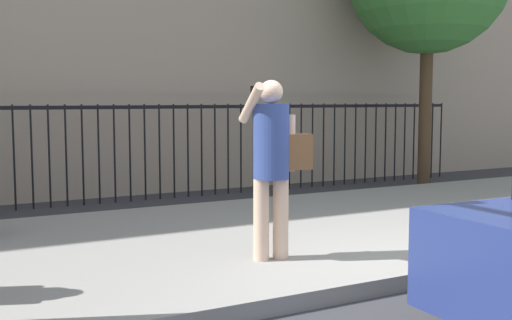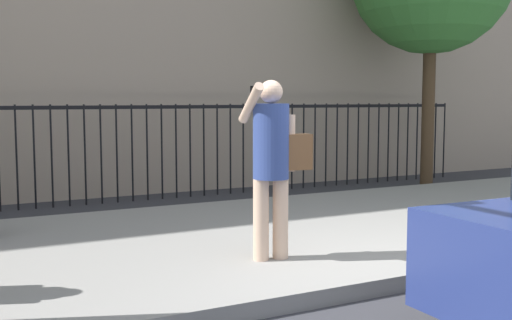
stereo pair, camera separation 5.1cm
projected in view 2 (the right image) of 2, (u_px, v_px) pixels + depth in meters
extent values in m
plane|color=#333338|center=(427.00, 288.00, 5.56)|extent=(60.00, 60.00, 0.00)
cube|color=gray|center=(297.00, 233.00, 7.48)|extent=(28.00, 4.40, 0.15)
cube|color=black|center=(183.00, 107.00, 10.59)|extent=(12.00, 0.04, 0.06)
cylinder|color=black|center=(17.00, 158.00, 9.41)|extent=(0.03, 0.03, 1.60)
cylinder|color=black|center=(34.00, 157.00, 9.53)|extent=(0.03, 0.03, 1.60)
cylinder|color=black|center=(52.00, 156.00, 9.65)|extent=(0.03, 0.03, 1.60)
cylinder|color=black|center=(69.00, 156.00, 9.77)|extent=(0.03, 0.03, 1.60)
cylinder|color=black|center=(85.00, 155.00, 9.89)|extent=(0.03, 0.03, 1.60)
cylinder|color=black|center=(101.00, 154.00, 10.01)|extent=(0.03, 0.03, 1.60)
cylinder|color=black|center=(117.00, 154.00, 10.13)|extent=(0.03, 0.03, 1.60)
cylinder|color=black|center=(132.00, 153.00, 10.25)|extent=(0.03, 0.03, 1.60)
cylinder|color=black|center=(147.00, 152.00, 10.37)|extent=(0.03, 0.03, 1.60)
cylinder|color=black|center=(162.00, 152.00, 10.49)|extent=(0.03, 0.03, 1.60)
cylinder|color=black|center=(176.00, 151.00, 10.61)|extent=(0.03, 0.03, 1.60)
cylinder|color=black|center=(190.00, 151.00, 10.73)|extent=(0.03, 0.03, 1.60)
cylinder|color=black|center=(204.00, 150.00, 10.84)|extent=(0.03, 0.03, 1.60)
cylinder|color=black|center=(217.00, 150.00, 10.96)|extent=(0.03, 0.03, 1.60)
cylinder|color=black|center=(230.00, 149.00, 11.08)|extent=(0.03, 0.03, 1.60)
cylinder|color=black|center=(243.00, 148.00, 11.20)|extent=(0.03, 0.03, 1.60)
cylinder|color=black|center=(256.00, 148.00, 11.32)|extent=(0.03, 0.03, 1.60)
cylinder|color=black|center=(268.00, 147.00, 11.44)|extent=(0.03, 0.03, 1.60)
cylinder|color=black|center=(280.00, 147.00, 11.56)|extent=(0.03, 0.03, 1.60)
cylinder|color=black|center=(292.00, 146.00, 11.68)|extent=(0.03, 0.03, 1.60)
cylinder|color=black|center=(304.00, 146.00, 11.80)|extent=(0.03, 0.03, 1.60)
cylinder|color=black|center=(315.00, 146.00, 11.92)|extent=(0.03, 0.03, 1.60)
cylinder|color=black|center=(326.00, 145.00, 12.04)|extent=(0.03, 0.03, 1.60)
cylinder|color=black|center=(337.00, 145.00, 12.16)|extent=(0.03, 0.03, 1.60)
cylinder|color=black|center=(348.00, 144.00, 12.28)|extent=(0.03, 0.03, 1.60)
cylinder|color=black|center=(358.00, 144.00, 12.39)|extent=(0.03, 0.03, 1.60)
cylinder|color=black|center=(368.00, 143.00, 12.51)|extent=(0.03, 0.03, 1.60)
cylinder|color=black|center=(378.00, 143.00, 12.63)|extent=(0.03, 0.03, 1.60)
cylinder|color=black|center=(388.00, 143.00, 12.75)|extent=(0.03, 0.03, 1.60)
cylinder|color=black|center=(398.00, 142.00, 12.87)|extent=(0.03, 0.03, 1.60)
cylinder|color=black|center=(408.00, 142.00, 12.99)|extent=(0.03, 0.03, 1.60)
cylinder|color=black|center=(417.00, 141.00, 13.11)|extent=(0.03, 0.03, 1.60)
cylinder|color=black|center=(426.00, 141.00, 13.23)|extent=(0.03, 0.03, 1.60)
cylinder|color=black|center=(435.00, 141.00, 13.35)|extent=(0.03, 0.03, 1.60)
cylinder|color=black|center=(444.00, 140.00, 13.47)|extent=(0.03, 0.03, 1.60)
cylinder|color=black|center=(491.00, 280.00, 4.70)|extent=(0.64, 0.23, 0.64)
cylinder|color=beige|center=(261.00, 220.00, 5.91)|extent=(0.15, 0.15, 0.78)
cylinder|color=beige|center=(280.00, 218.00, 5.98)|extent=(0.15, 0.15, 0.78)
cylinder|color=#33478C|center=(271.00, 141.00, 5.88)|extent=(0.38, 0.38, 0.71)
sphere|color=beige|center=(271.00, 92.00, 5.83)|extent=(0.22, 0.22, 0.22)
cylinder|color=beige|center=(251.00, 103.00, 5.77)|extent=(0.15, 0.50, 0.38)
cylinder|color=beige|center=(290.00, 143.00, 5.95)|extent=(0.09, 0.09, 0.54)
cube|color=black|center=(254.00, 94.00, 5.84)|extent=(0.07, 0.02, 0.15)
cube|color=brown|center=(296.00, 152.00, 5.98)|extent=(0.30, 0.20, 0.34)
cylinder|color=#4C3823|center=(428.00, 103.00, 11.89)|extent=(0.24, 0.24, 3.21)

